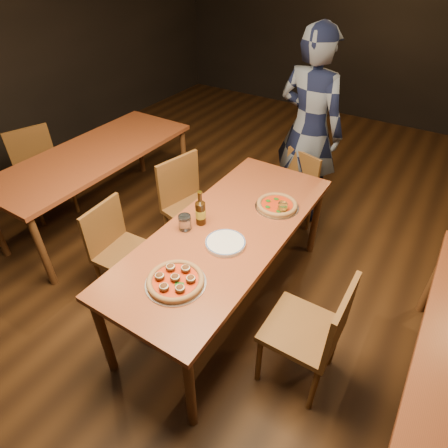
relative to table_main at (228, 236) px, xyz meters
The scene contains 16 objects.
ground 0.68m from the table_main, ahead, with size 9.00×9.00×0.00m, color black.
room_shell 1.18m from the table_main, ahead, with size 9.00×9.00×9.00m.
table_main is the anchor object (origin of this frame).
table_left 1.73m from the table_main, 169.99° to the left, with size 0.80×2.00×0.75m.
chair_main_nw 0.83m from the table_main, 154.47° to the right, with size 0.40×0.40×0.85m, color brown, non-canonical shape.
chair_main_sw 0.70m from the table_main, 146.96° to the left, with size 0.44×0.44×0.95m, color brown, non-canonical shape.
chair_main_e 0.81m from the table_main, 22.04° to the right, with size 0.43×0.43×0.92m, color brown, non-canonical shape.
chair_end 1.15m from the table_main, 90.93° to the left, with size 0.38×0.38×0.82m, color brown, non-canonical shape.
chair_nbr_left 2.27m from the table_main, behind, with size 0.43×0.43×0.92m, color brown, non-canonical shape.
pizza_meatball 0.62m from the table_main, 88.30° to the right, with size 0.36×0.36×0.07m.
pizza_margherita 0.46m from the table_main, 66.81° to the left, with size 0.33×0.33×0.04m.
plate_stack 0.19m from the table_main, 63.29° to the right, with size 0.27×0.27×0.03m, color white.
beer_bottle 0.26m from the table_main, 164.65° to the right, with size 0.07×0.07×0.26m.
water_glass 0.32m from the table_main, 146.58° to the right, with size 0.09×0.09×0.11m, color white.
amber_glass 0.45m from the table_main, 56.13° to the left, with size 0.07×0.07×0.09m, color #AA6113.
diner 1.51m from the table_main, 91.06° to the left, with size 0.68×0.44×1.86m, color black.
Camera 1 is at (1.08, -1.75, 2.38)m, focal length 30.00 mm.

